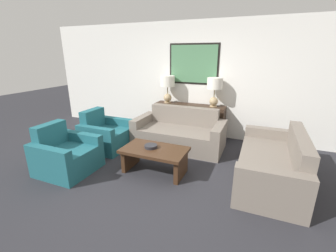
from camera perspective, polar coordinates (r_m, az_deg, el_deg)
ground_plane at (r=3.75m, az=-5.04°, el=-13.20°), size 20.00×20.00×0.00m
back_wall at (r=5.51m, az=6.53°, el=11.55°), size 7.95×0.12×2.65m
console_table at (r=5.44m, az=5.39°, el=1.41°), size 1.67×0.38×0.78m
table_lamp_left at (r=5.46m, az=-0.10°, el=10.39°), size 0.34×0.34×0.65m
table_lamp_right at (r=5.13m, az=11.75°, el=9.54°), size 0.34×0.34×0.65m
couch_by_back_wall at (r=4.85m, az=2.87°, el=-2.04°), size 1.89×0.90×0.82m
couch_by_side at (r=3.92m, az=25.05°, el=-8.87°), size 0.90×1.89×0.82m
coffee_table at (r=3.80m, az=-3.44°, el=-7.42°), size 1.08×0.62×0.43m
decorative_bowl at (r=3.79m, az=-4.38°, el=-5.16°), size 0.22×0.22×0.05m
armchair_near_back_wall at (r=4.95m, az=-15.55°, el=-2.28°), size 0.85×0.86×0.81m
armchair_near_camera at (r=4.23m, az=-24.45°, el=-6.83°), size 0.85×0.86×0.81m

